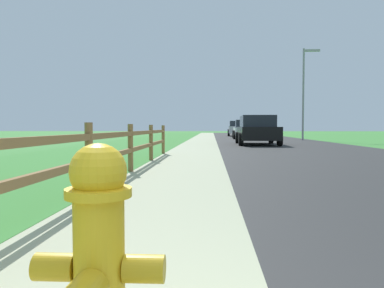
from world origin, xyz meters
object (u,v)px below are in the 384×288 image
(fire_hydrant, at_px, (98,256))
(parked_suv_black, at_px, (257,130))
(street_lamp, at_px, (305,86))
(parked_car_white, at_px, (246,129))
(parked_car_silver, at_px, (238,128))

(fire_hydrant, xyz_separation_m, parked_suv_black, (2.86, 18.55, 0.34))
(fire_hydrant, bearing_deg, street_lamp, 74.48)
(fire_hydrant, height_order, parked_suv_black, parked_suv_black)
(parked_suv_black, height_order, parked_car_white, parked_suv_black)
(fire_hydrant, relative_size, street_lamp, 0.14)
(fire_hydrant, distance_m, parked_suv_black, 18.78)
(parked_car_silver, bearing_deg, parked_suv_black, -91.04)
(fire_hydrant, bearing_deg, parked_car_white, 83.66)
(parked_car_white, relative_size, parked_car_silver, 0.93)
(street_lamp, bearing_deg, parked_car_white, 138.91)
(parked_suv_black, relative_size, parked_car_silver, 1.03)
(parked_suv_black, xyz_separation_m, parked_car_white, (0.29, 9.84, -0.04))
(parked_car_white, bearing_deg, fire_hydrant, -96.34)
(parked_car_white, xyz_separation_m, street_lamp, (3.81, -3.32, 3.07))
(fire_hydrant, bearing_deg, parked_suv_black, 81.23)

